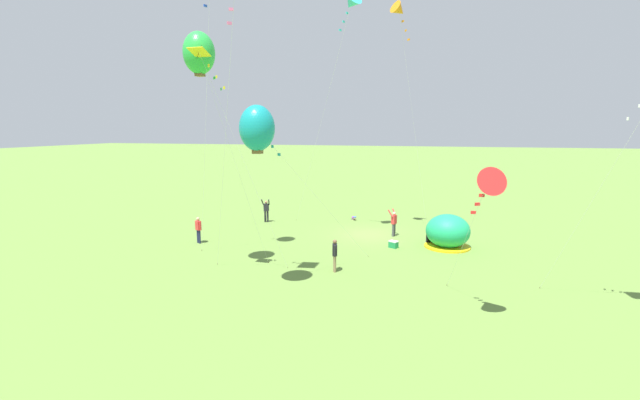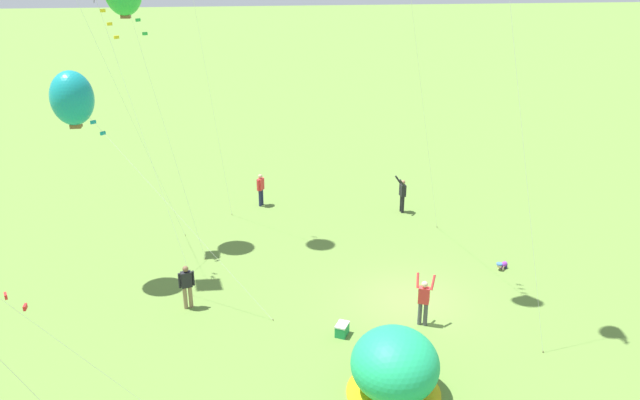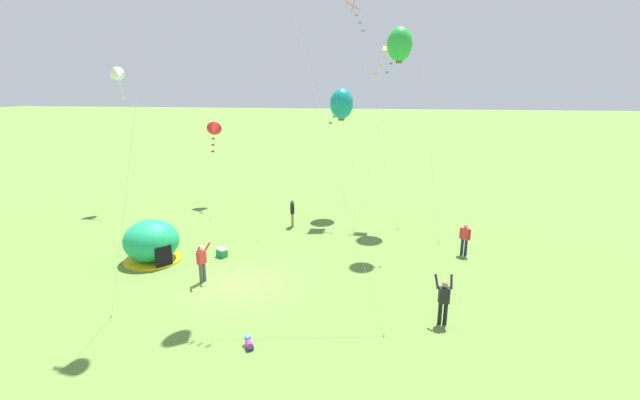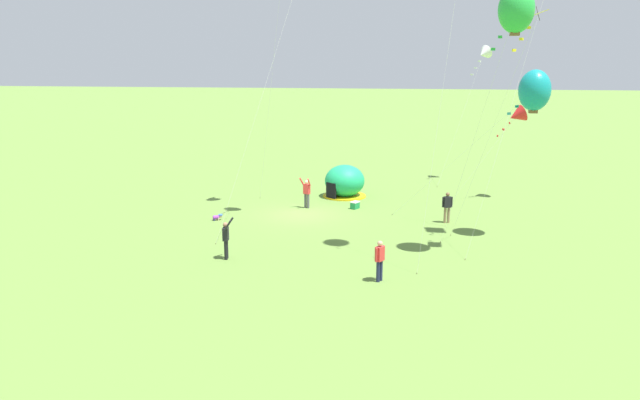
% 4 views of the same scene
% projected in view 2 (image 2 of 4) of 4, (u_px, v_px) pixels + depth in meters
% --- Properties ---
extents(ground_plane, '(300.00, 300.00, 0.00)m').
position_uv_depth(ground_plane, '(410.00, 300.00, 23.57)').
color(ground_plane, olive).
extents(popup_tent, '(2.81, 2.81, 2.10)m').
position_uv_depth(popup_tent, '(395.00, 366.00, 18.19)').
color(popup_tent, '#1EAD6B').
rests_on(popup_tent, ground).
extents(cooler_box, '(0.64, 0.58, 0.44)m').
position_uv_depth(cooler_box, '(342.00, 329.00, 21.35)').
color(cooler_box, '#1E8C4C').
rests_on(cooler_box, ground).
extents(toddler_crawling, '(0.43, 0.54, 0.32)m').
position_uv_depth(toddler_crawling, '(502.00, 265.00, 25.87)').
color(toddler_crawling, purple).
rests_on(toddler_crawling, ground).
extents(person_flying_kite, '(0.63, 0.72, 1.89)m').
position_uv_depth(person_flying_kite, '(424.00, 300.00, 21.68)').
color(person_flying_kite, '#4C4C51').
rests_on(person_flying_kite, ground).
extents(person_with_toddler, '(0.68, 0.51, 1.89)m').
position_uv_depth(person_with_toddler, '(402.00, 194.00, 31.35)').
color(person_with_toddler, black).
rests_on(person_with_toddler, ground).
extents(person_near_tent, '(0.52, 0.40, 1.72)m').
position_uv_depth(person_near_tent, '(261.00, 188.00, 32.19)').
color(person_near_tent, '#1E2347').
rests_on(person_near_tent, ground).
extents(person_watching_sky, '(0.33, 0.57, 1.72)m').
position_uv_depth(person_watching_sky, '(187.00, 285.00, 22.74)').
color(person_watching_sky, '#8C7251').
rests_on(person_watching_sky, ground).
extents(kite_teal, '(4.69, 7.51, 8.39)m').
position_uv_depth(kite_teal, '(72.00, 98.00, 22.31)').
color(kite_teal, silver).
rests_on(kite_teal, ground).
extents(kite_yellow, '(3.43, 3.35, 11.06)m').
position_uv_depth(kite_yellow, '(100.00, 7.00, 23.93)').
color(kite_yellow, silver).
rests_on(kite_yellow, ground).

